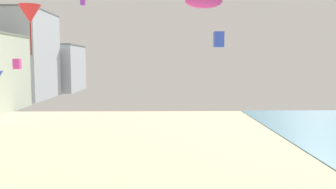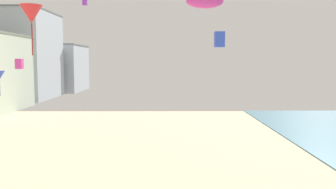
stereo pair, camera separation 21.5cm
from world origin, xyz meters
The scene contains 7 objects.
boardwalk_hotel_distant centered at (-25.41, 81.85, 9.98)m, with size 12.24×19.57×19.95m.
boardwalk_hotel_furthest centered at (-25.41, 102.64, 6.62)m, with size 16.56×19.01×13.23m.
kite_magenta_parafoil centered at (9.78, 26.19, 13.20)m, with size 2.85×0.79×1.11m.
kite_blue_box centered at (10.55, 23.55, 10.15)m, with size 0.68×0.68×1.07m.
kite_magenta_box centered at (-8.81, 36.90, 8.34)m, with size 0.69×0.69×1.09m.
kite_purple_box centered at (-2.31, 39.74, 15.30)m, with size 0.51×0.51×0.80m.
kite_red_delta centered at (-3.40, 26.07, 12.19)m, with size 1.67×1.67×3.80m.
Camera 1 is at (6.60, -1.90, 8.66)m, focal length 38.77 mm.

